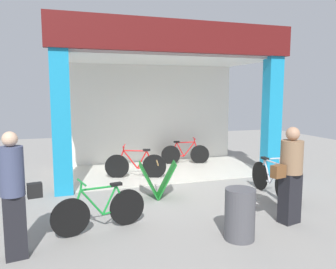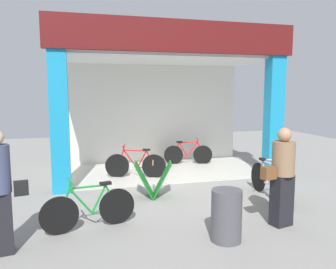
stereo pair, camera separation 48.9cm
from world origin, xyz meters
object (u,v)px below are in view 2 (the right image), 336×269
at_px(pedestrian_1, 0,192).
at_px(bicycle_inside_0, 136,165).
at_px(trash_bin, 226,216).
at_px(bicycle_inside_1, 188,154).
at_px(bicycle_parked_0, 268,181).
at_px(sandwich_board_sign, 153,180).
at_px(pedestrian_0, 282,175).
at_px(bicycle_parked_1, 90,209).

bearing_deg(pedestrian_1, bicycle_inside_0, 56.00).
bearing_deg(trash_bin, bicycle_inside_1, 78.02).
bearing_deg(bicycle_parked_0, sandwich_board_sign, 164.32).
bearing_deg(bicycle_inside_0, bicycle_inside_1, 33.76).
xyz_separation_m(bicycle_parked_0, trash_bin, (-1.77, -1.72, 0.03)).
relative_size(sandwich_board_sign, trash_bin, 1.10).
relative_size(bicycle_inside_0, bicycle_parked_0, 0.94).
bearing_deg(pedestrian_0, bicycle_inside_1, 90.19).
distance_m(bicycle_inside_0, trash_bin, 4.17).
distance_m(bicycle_inside_1, bicycle_parked_1, 5.37).
height_order(bicycle_parked_0, pedestrian_1, pedestrian_1).
height_order(bicycle_parked_0, pedestrian_0, pedestrian_0).
height_order(bicycle_inside_0, sandwich_board_sign, bicycle_inside_0).
bearing_deg(pedestrian_0, sandwich_board_sign, 130.62).
bearing_deg(bicycle_inside_1, bicycle_inside_0, -146.24).
relative_size(bicycle_inside_1, bicycle_parked_1, 0.96).
relative_size(bicycle_parked_1, pedestrian_0, 0.92).
xyz_separation_m(bicycle_inside_0, pedestrian_0, (1.88, -3.78, 0.53)).
distance_m(bicycle_parked_0, bicycle_parked_1, 3.84).
distance_m(bicycle_inside_0, pedestrian_1, 4.47).
bearing_deg(sandwich_board_sign, pedestrian_1, -142.67).
xyz_separation_m(bicycle_inside_1, bicycle_parked_1, (-3.14, -4.36, 0.01)).
bearing_deg(sandwich_board_sign, trash_bin, -75.31).
bearing_deg(bicycle_parked_0, bicycle_inside_1, 99.90).
bearing_deg(pedestrian_0, bicycle_inside_0, 116.41).
relative_size(bicycle_inside_0, sandwich_board_sign, 1.76).
xyz_separation_m(bicycle_parked_1, trash_bin, (2.01, -0.99, 0.05)).
relative_size(bicycle_inside_1, pedestrian_0, 0.89).
xyz_separation_m(bicycle_inside_0, bicycle_parked_0, (2.50, -2.38, 0.01)).
relative_size(bicycle_inside_1, pedestrian_1, 0.85).
bearing_deg(bicycle_parked_1, bicycle_inside_0, 67.68).
distance_m(pedestrian_0, pedestrian_1, 4.36).
xyz_separation_m(bicycle_parked_1, pedestrian_0, (3.16, -0.67, 0.54)).
bearing_deg(bicycle_parked_0, bicycle_parked_1, -169.02).
bearing_deg(trash_bin, pedestrian_1, 172.47).
bearing_deg(pedestrian_1, bicycle_parked_1, 25.15).
distance_m(bicycle_inside_1, bicycle_parked_0, 3.68).
bearing_deg(bicycle_inside_1, pedestrian_0, -89.81).
relative_size(bicycle_parked_0, pedestrian_0, 0.99).
bearing_deg(bicycle_inside_0, pedestrian_1, -124.00).
bearing_deg(pedestrian_0, bicycle_parked_1, 168.04).
xyz_separation_m(bicycle_inside_1, pedestrian_0, (0.02, -5.03, 0.55)).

